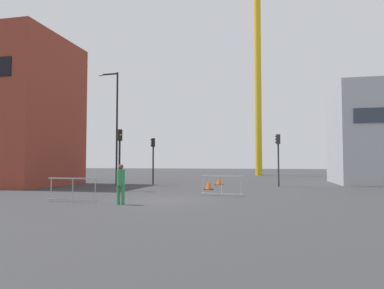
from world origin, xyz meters
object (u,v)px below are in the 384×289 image
object	(u,v)px
traffic_cone_orange	(219,181)
construction_crane	(258,40)
traffic_light_median	(120,149)
traffic_cone_by_barrier	(209,185)
pedestrian_walking	(121,181)
traffic_light_island	(153,153)
streetlamp_tall	(115,120)
traffic_light_near	(278,151)

from	to	relation	value
traffic_cone_orange	construction_crane	bearing A→B (deg)	82.56
traffic_light_median	traffic_cone_orange	size ratio (longest dim) A/B	5.87
traffic_cone_by_barrier	pedestrian_walking	bearing A→B (deg)	-104.39
traffic_light_island	streetlamp_tall	bearing A→B (deg)	-137.27
construction_crane	traffic_light_near	world-z (taller)	construction_crane
traffic_light_near	streetlamp_tall	bearing A→B (deg)	-173.18
construction_crane	pedestrian_walking	distance (m)	37.82
traffic_cone_by_barrier	traffic_cone_orange	xyz separation A→B (m)	(0.01, 4.86, 0.03)
streetlamp_tall	pedestrian_walking	size ratio (longest dim) A/B	5.15
streetlamp_tall	traffic_light_median	world-z (taller)	streetlamp_tall
traffic_light_near	traffic_cone_by_barrier	xyz separation A→B (m)	(-4.51, -3.83, -2.29)
traffic_light_near	traffic_light_median	distance (m)	11.48
traffic_light_island	pedestrian_walking	distance (m)	13.71
traffic_light_median	traffic_cone_by_barrier	world-z (taller)	traffic_light_median
pedestrian_walking	traffic_cone_by_barrier	size ratio (longest dim) A/B	2.88
streetlamp_tall	traffic_light_near	size ratio (longest dim) A/B	2.29
traffic_light_near	traffic_cone_by_barrier	bearing A→B (deg)	-139.68
streetlamp_tall	pedestrian_walking	xyz separation A→B (m)	(5.44, -11.10, -4.02)
pedestrian_walking	construction_crane	bearing A→B (deg)	81.75
traffic_cone_by_barrier	traffic_cone_orange	distance (m)	4.86
traffic_cone_by_barrier	traffic_light_median	bearing A→B (deg)	-155.11
construction_crane	traffic_light_island	bearing A→B (deg)	-111.56
traffic_light_near	traffic_light_median	xyz separation A→B (m)	(-9.66, -6.21, -0.01)
construction_crane	traffic_light_island	size ratio (longest dim) A/B	7.60
traffic_cone_by_barrier	traffic_cone_orange	bearing A→B (deg)	89.88
traffic_light_median	traffic_cone_orange	bearing A→B (deg)	54.58
traffic_light_median	pedestrian_walking	world-z (taller)	traffic_light_median
streetlamp_tall	traffic_light_island	world-z (taller)	streetlamp_tall
streetlamp_tall	traffic_cone_by_barrier	distance (m)	9.33
construction_crane	traffic_light_median	size ratio (longest dim) A/B	7.45
streetlamp_tall	traffic_light_island	bearing A→B (deg)	42.73
traffic_light_near	traffic_cone_orange	distance (m)	5.14
traffic_light_island	traffic_light_median	bearing A→B (deg)	-88.48
streetlamp_tall	traffic_cone_orange	world-z (taller)	streetlamp_tall
traffic_light_island	traffic_cone_orange	xyz separation A→B (m)	(5.34, 0.32, -2.21)
traffic_light_near	traffic_light_island	xyz separation A→B (m)	(-9.84, 0.71, -0.06)
traffic_light_near	traffic_cone_by_barrier	distance (m)	6.34
traffic_light_near	traffic_cone_by_barrier	size ratio (longest dim) A/B	6.49
traffic_light_island	traffic_cone_by_barrier	bearing A→B (deg)	-40.42
construction_crane	traffic_light_near	distance (m)	26.08
streetlamp_tall	traffic_light_near	distance (m)	12.51
traffic_light_median	traffic_cone_by_barrier	size ratio (longest dim) A/B	6.46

